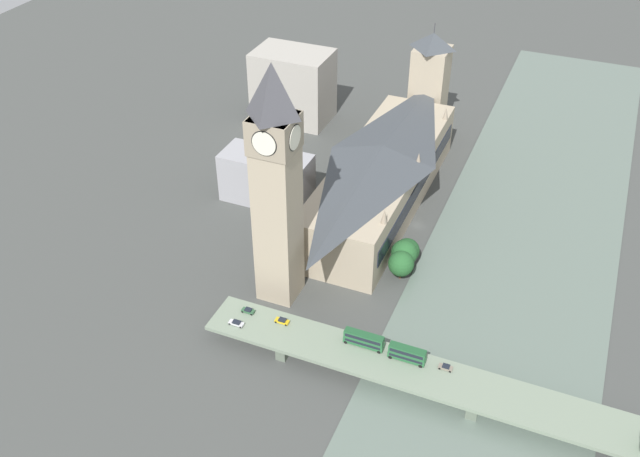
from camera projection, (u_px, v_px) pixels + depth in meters
The scene contains 18 objects.
ground_plane at pixel (418, 226), 258.84m from camera, with size 600.00×600.00×0.00m, color #424442.
river_water at pixel (522, 250), 247.08m from camera, with size 63.09×360.00×0.30m, color slate.
parliament_hall at pixel (382, 176), 262.76m from camera, with size 29.00×100.72×25.25m.
clock_tower at pixel (276, 181), 204.55m from camera, with size 12.90×12.90×78.45m.
victoria_tower at pixel (429, 85), 302.61m from camera, with size 14.36×14.36×49.44m.
road_bridge at pixel (477, 392), 189.69m from camera, with size 158.18×14.67×5.82m.
double_decker_bus_mid at pixel (407, 354), 195.88m from camera, with size 10.57×2.50×4.86m.
double_decker_bus_rear at pixel (364, 339), 200.43m from camera, with size 11.72×2.47×4.73m.
car_northbound_mid at pixel (248, 311), 212.78m from camera, with size 3.89×1.81×1.37m.
car_northbound_tail at pixel (236, 323), 208.49m from camera, with size 4.57×1.81×1.31m.
car_southbound_lead at pixel (282, 321), 209.19m from camera, with size 4.22×1.87×1.41m.
car_southbound_mid at pixel (446, 367), 194.50m from camera, with size 3.88×1.75×1.37m.
city_block_west at pixel (293, 86), 317.66m from camera, with size 33.49×22.50×31.77m.
city_block_center at pixel (267, 178), 267.15m from camera, with size 33.42×15.68×19.17m.
city_block_east at pixel (284, 96), 321.05m from camera, with size 27.14×16.67×21.30m.
tree_embankment_near at pixel (404, 253), 235.45m from camera, with size 8.92×8.92×10.91m.
tree_embankment_mid at pixel (401, 264), 231.31m from camera, with size 8.56×8.56×10.45m.
tree_embankment_far at pixel (407, 251), 237.22m from camera, with size 8.35×8.35×10.14m.
Camera 1 is at (-47.84, 207.11, 151.94)m, focal length 40.00 mm.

